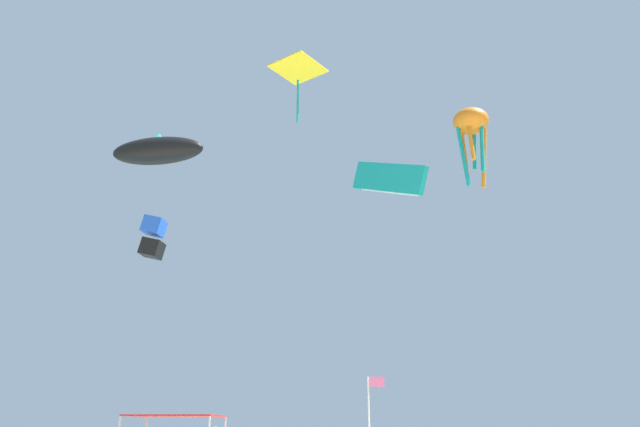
{
  "coord_description": "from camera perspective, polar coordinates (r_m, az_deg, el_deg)",
  "views": [
    {
      "loc": [
        -0.36,
        -19.76,
        1.87
      ],
      "look_at": [
        -1.37,
        6.48,
        10.68
      ],
      "focal_mm": 35.19,
      "sensor_mm": 36.0,
      "label": 1
    }
  ],
  "objects": [
    {
      "name": "kite_diamond_yellow",
      "position": [
        39.53,
        -2.01,
        12.79
      ],
      "size": [
        3.8,
        3.8,
        3.76
      ],
      "rotation": [
        0.0,
        0.0,
        5.66
      ],
      "color": "yellow"
    },
    {
      "name": "canopy_tent",
      "position": [
        26.06,
        -12.95,
        -17.63
      ],
      "size": [
        3.34,
        3.25,
        2.18
      ],
      "color": "#B2B2B7",
      "rests_on": "ground"
    },
    {
      "name": "kite_box_blue",
      "position": [
        38.31,
        -14.95,
        -2.12
      ],
      "size": [
        1.4,
        1.22,
        2.58
      ],
      "rotation": [
        0.0,
        0.0,
        1.49
      ],
      "color": "blue"
    },
    {
      "name": "kite_octopus_orange",
      "position": [
        44.2,
        13.58,
        7.82
      ],
      "size": [
        3.05,
        3.05,
        5.66
      ],
      "rotation": [
        0.0,
        0.0,
        4.38
      ],
      "color": "orange"
    },
    {
      "name": "kite_parafoil_teal",
      "position": [
        39.73,
        6.28,
        3.19
      ],
      "size": [
        4.52,
        4.67,
        3.69
      ],
      "rotation": [
        0.0,
        0.0,
        5.48
      ],
      "color": "teal"
    },
    {
      "name": "kite_inflatable_black",
      "position": [
        46.44,
        -14.55,
        5.56
      ],
      "size": [
        7.05,
        3.23,
        2.68
      ],
      "rotation": [
        0.0,
        0.0,
        3.01
      ],
      "color": "black"
    },
    {
      "name": "banner_flag",
      "position": [
        23.35,
        4.66,
        -17.92
      ],
      "size": [
        0.61,
        0.06,
        3.47
      ],
      "color": "silver",
      "rests_on": "ground"
    }
  ]
}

